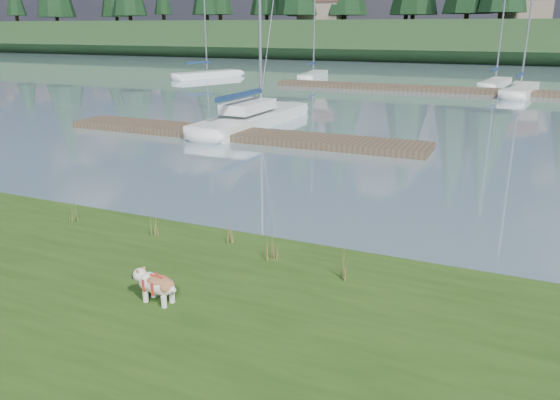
% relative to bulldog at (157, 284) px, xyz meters
% --- Properties ---
extents(ground, '(200.00, 200.00, 0.00)m').
position_rel_bulldog_xyz_m(ground, '(-1.96, 34.73, -0.66)').
color(ground, '#7F9BA7').
rests_on(ground, ground).
extents(bank, '(60.00, 9.00, 0.35)m').
position_rel_bulldog_xyz_m(bank, '(-1.96, -1.27, -0.48)').
color(bank, '#2B4A16').
rests_on(bank, ground).
extents(ridge, '(200.00, 20.00, 5.00)m').
position_rel_bulldog_xyz_m(ridge, '(-1.96, 77.73, 1.84)').
color(ridge, '#1E361A').
rests_on(ridge, ground).
extents(bulldog, '(0.82, 0.39, 0.49)m').
position_rel_bulldog_xyz_m(bulldog, '(0.00, 0.00, 0.00)').
color(bulldog, silver).
rests_on(bulldog, bank).
extents(sailboat_main, '(2.12, 9.86, 14.03)m').
position_rel_bulldog_xyz_m(sailboat_main, '(-6.63, 17.43, -0.24)').
color(sailboat_main, white).
rests_on(sailboat_main, ground).
extents(dock_near, '(16.00, 2.00, 0.30)m').
position_rel_bulldog_xyz_m(dock_near, '(-5.96, 13.73, -0.51)').
color(dock_near, '#4C3D2C').
rests_on(dock_near, ground).
extents(dock_far, '(26.00, 2.20, 0.30)m').
position_rel_bulldog_xyz_m(dock_far, '(0.04, 34.73, -0.51)').
color(dock_far, '#4C3D2C').
rests_on(dock_far, ground).
extents(sailboat_bg_0, '(4.22, 7.64, 11.10)m').
position_rel_bulldog_xyz_m(sailboat_bg_0, '(-21.25, 37.78, -0.33)').
color(sailboat_bg_0, white).
rests_on(sailboat_bg_0, ground).
extents(sailboat_bg_1, '(2.35, 7.19, 10.65)m').
position_rel_bulldog_xyz_m(sailboat_bg_1, '(-12.46, 40.72, -0.33)').
color(sailboat_bg_1, white).
rests_on(sailboat_bg_1, ground).
extents(sailboat_bg_2, '(2.27, 7.04, 10.51)m').
position_rel_bulldog_xyz_m(sailboat_bg_2, '(2.88, 39.74, -0.32)').
color(sailboat_bg_2, white).
rests_on(sailboat_bg_2, ground).
extents(sailboat_bg_3, '(2.57, 8.49, 12.24)m').
position_rel_bulldog_xyz_m(sailboat_bg_3, '(4.71, 35.89, -0.33)').
color(sailboat_bg_3, white).
rests_on(sailboat_bg_3, ground).
extents(weed_0, '(0.17, 0.14, 0.51)m').
position_rel_bulldog_xyz_m(weed_0, '(-1.78, 2.28, -0.09)').
color(weed_0, '#475B23').
rests_on(weed_0, bank).
extents(weed_1, '(0.17, 0.14, 0.46)m').
position_rel_bulldog_xyz_m(weed_1, '(-0.14, 2.59, -0.11)').
color(weed_1, '#475B23').
rests_on(weed_1, bank).
extents(weed_2, '(0.17, 0.14, 0.66)m').
position_rel_bulldog_xyz_m(weed_2, '(0.90, 2.19, -0.03)').
color(weed_2, '#475B23').
rests_on(weed_2, bank).
extents(weed_3, '(0.17, 0.14, 0.64)m').
position_rel_bulldog_xyz_m(weed_3, '(-3.92, 2.27, -0.04)').
color(weed_3, '#475B23').
rests_on(weed_3, bank).
extents(weed_4, '(0.17, 0.14, 0.36)m').
position_rel_bulldog_xyz_m(weed_4, '(1.00, 2.26, -0.15)').
color(weed_4, '#475B23').
rests_on(weed_4, bank).
extents(weed_5, '(0.17, 0.14, 0.65)m').
position_rel_bulldog_xyz_m(weed_5, '(2.41, 1.96, -0.03)').
color(weed_5, '#475B23').
rests_on(weed_5, bank).
extents(mud_lip, '(60.00, 0.50, 0.14)m').
position_rel_bulldog_xyz_m(mud_lip, '(-1.96, 3.13, -0.59)').
color(mud_lip, '#33281C').
rests_on(mud_lip, ground).
extents(house_0, '(6.30, 5.30, 4.65)m').
position_rel_bulldog_xyz_m(house_0, '(-23.96, 74.73, 6.66)').
color(house_0, gray).
rests_on(house_0, ridge).
extents(house_1, '(6.30, 5.30, 4.65)m').
position_rel_bulldog_xyz_m(house_1, '(4.04, 75.73, 6.66)').
color(house_1, gray).
rests_on(house_1, ridge).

